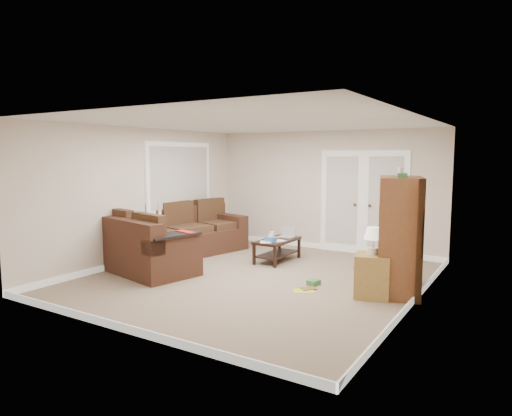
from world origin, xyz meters
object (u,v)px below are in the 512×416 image
Objects in this scene: coffee_table at (278,249)px; side_cabinet at (372,272)px; sectional_sofa at (168,242)px; tv_armoire at (399,234)px.

coffee_table is 2.52m from side_cabinet.
sectional_sofa is 2.08m from coffee_table.
coffee_table is at bearing 145.07° from tv_armoire.
side_cabinet reaches higher than sectional_sofa.
sectional_sofa is at bearing -147.65° from coffee_table.
side_cabinet is (-0.24, -0.42, -0.49)m from tv_armoire.
sectional_sofa is 4.24m from tv_armoire.
tv_armoire is (4.20, 0.29, 0.48)m from sectional_sofa.
sectional_sofa is at bearing 167.22° from tv_armoire.
sectional_sofa is 1.89× the size of tv_armoire.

